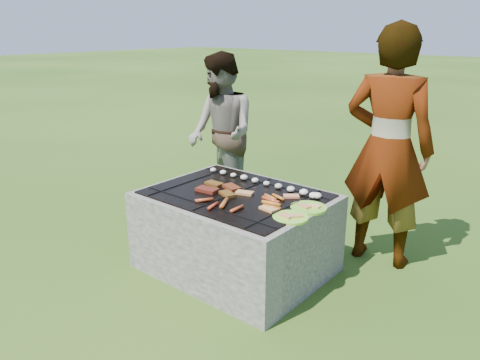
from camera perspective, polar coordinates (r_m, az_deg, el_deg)
The scene contains 10 objects.
lawn at distance 3.67m, azimuth -0.51°, elevation -10.64°, with size 60.00×60.00×0.00m, color #254912.
fire_pit at distance 3.54m, azimuth -0.52°, elevation -6.64°, with size 1.30×1.00×0.62m.
mushrooms at distance 3.54m, azimuth 4.07°, elevation -0.58°, with size 1.06×0.08×0.04m.
pork_slabs at distance 3.48m, azimuth -2.61°, elevation -1.05°, with size 0.37×0.28×0.02m.
sausages at distance 3.20m, azimuth 1.09°, elevation -2.75°, with size 0.55×0.51×0.03m.
bread_on_grate at distance 3.28m, azimuth 3.06°, elevation -2.31°, with size 0.45×0.40×0.02m.
plate_far at distance 3.18m, azimuth 8.36°, elevation -3.35°, with size 0.31×0.31×0.03m.
plate_near at distance 3.01m, azimuth 6.17°, elevation -4.54°, with size 0.23×0.23×0.03m.
cook at distance 3.65m, azimuth 17.59°, elevation 3.69°, with size 0.66×0.43×1.81m, color gray.
bystander at distance 4.58m, azimuth -2.31°, elevation 5.66°, with size 0.76×0.59×1.55m, color #A49288.
Camera 1 is at (2.07, -2.45, 1.77)m, focal length 35.00 mm.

